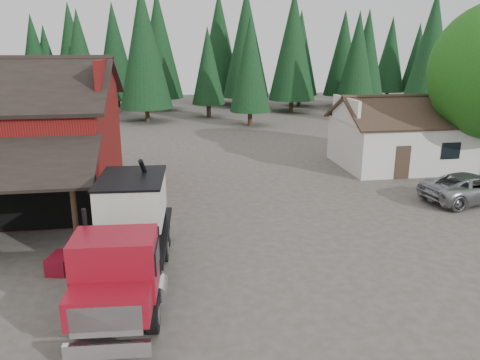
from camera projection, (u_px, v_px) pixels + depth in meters
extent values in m
plane|color=#4C453C|center=(233.00, 270.00, 16.52)|extent=(120.00, 120.00, 0.00)
cube|color=maroon|center=(106.00, 79.00, 23.57)|extent=(0.25, 7.00, 2.00)
cylinder|color=#382619|center=(75.00, 221.00, 17.28)|extent=(0.20, 0.20, 2.80)
cube|color=silver|center=(402.00, 143.00, 30.38)|extent=(8.00, 6.00, 3.00)
cube|color=#38281E|center=(418.00, 112.00, 28.33)|extent=(8.60, 3.42, 1.80)
cube|color=#38281E|center=(395.00, 105.00, 31.17)|extent=(8.60, 3.42, 1.80)
cube|color=silver|center=(346.00, 110.00, 29.15)|extent=(0.20, 4.20, 1.50)
cube|color=silver|center=(463.00, 107.00, 30.36)|extent=(0.20, 4.20, 1.50)
cube|color=#38281E|center=(403.00, 163.00, 27.43)|extent=(0.90, 0.06, 2.00)
cube|color=black|center=(451.00, 151.00, 27.72)|extent=(1.20, 0.06, 1.00)
sphere|color=#1E5F15|center=(470.00, 91.00, 27.74)|extent=(4.40, 4.40, 4.40)
cylinder|color=#382619|center=(250.00, 117.00, 45.64)|extent=(0.44, 0.44, 1.60)
cone|color=black|center=(250.00, 64.00, 44.21)|extent=(3.96, 3.96, 9.00)
cylinder|color=#382619|center=(424.00, 120.00, 44.26)|extent=(0.44, 0.44, 1.60)
cone|color=black|center=(431.00, 53.00, 42.55)|extent=(4.84, 4.84, 11.00)
cylinder|color=#382619|center=(147.00, 114.00, 47.93)|extent=(0.44, 0.44, 1.60)
cone|color=black|center=(144.00, 47.00, 46.08)|extent=(5.28, 5.28, 12.00)
cylinder|color=black|center=(81.00, 319.00, 12.70)|extent=(0.39, 1.04, 1.02)
cylinder|color=black|center=(153.00, 315.00, 12.87)|extent=(0.39, 1.04, 1.02)
cylinder|color=black|center=(109.00, 250.00, 16.95)|extent=(0.39, 1.04, 1.02)
cylinder|color=black|center=(163.00, 248.00, 17.12)|extent=(0.39, 1.04, 1.02)
cylinder|color=black|center=(115.00, 236.00, 18.19)|extent=(0.39, 1.04, 1.02)
cylinder|color=black|center=(166.00, 234.00, 18.36)|extent=(0.39, 1.04, 1.02)
cube|color=black|center=(131.00, 258.00, 15.52)|extent=(1.54, 8.01, 0.37)
cube|color=silver|center=(108.00, 350.00, 11.42)|extent=(2.14, 0.31, 0.42)
cube|color=silver|center=(106.00, 321.00, 11.30)|extent=(1.76, 0.21, 0.83)
cube|color=maroon|center=(109.00, 304.00, 11.79)|extent=(2.16, 1.34, 0.79)
cube|color=maroon|center=(116.00, 264.00, 12.80)|extent=(2.32, 1.72, 1.71)
cube|color=black|center=(110.00, 267.00, 12.01)|extent=(1.95, 0.20, 0.83)
cylinder|color=black|center=(86.00, 236.00, 13.37)|extent=(0.14, 0.14, 1.67)
cube|color=black|center=(121.00, 251.00, 13.69)|extent=(2.27, 0.26, 1.48)
cube|color=black|center=(135.00, 235.00, 16.69)|extent=(2.71, 5.52, 0.15)
cube|color=beige|center=(132.00, 199.00, 16.30)|extent=(2.33, 3.19, 1.48)
cone|color=beige|center=(134.00, 224.00, 16.56)|extent=(2.17, 2.17, 0.65)
cube|color=black|center=(131.00, 178.00, 16.09)|extent=(2.43, 3.29, 0.07)
cylinder|color=black|center=(152.00, 190.00, 17.61)|extent=(0.82, 1.99, 2.83)
cube|color=maroon|center=(127.00, 208.00, 18.69)|extent=(0.60, 0.78, 0.42)
cylinder|color=silver|center=(159.00, 288.00, 13.78)|extent=(0.58, 0.96, 0.52)
imported|color=#929498|center=(472.00, 188.00, 23.58)|extent=(5.56, 3.28, 1.45)
cube|color=maroon|center=(61.00, 263.00, 16.42)|extent=(0.93, 1.23, 0.60)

